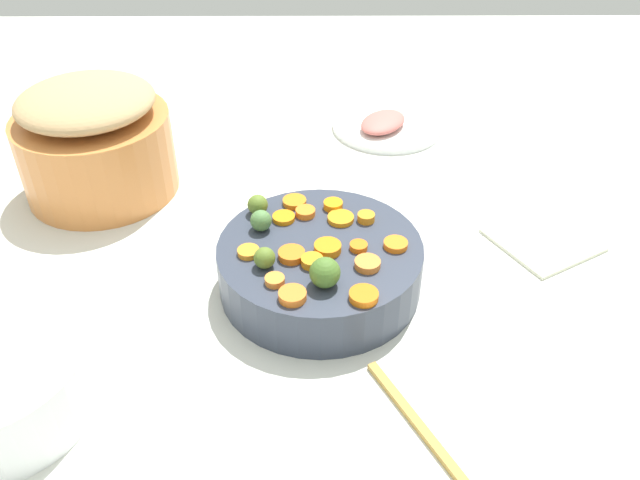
% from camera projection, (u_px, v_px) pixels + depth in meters
% --- Properties ---
extents(tabletop, '(2.40, 2.40, 0.02)m').
position_uv_depth(tabletop, '(334.00, 299.00, 0.95)').
color(tabletop, silver).
rests_on(tabletop, ground).
extents(serving_bowl_carrots, '(0.29, 0.29, 0.07)m').
position_uv_depth(serving_bowl_carrots, '(320.00, 266.00, 0.93)').
color(serving_bowl_carrots, '#333A49').
rests_on(serving_bowl_carrots, tabletop).
extents(metal_pot, '(0.26, 0.26, 0.14)m').
position_uv_depth(metal_pot, '(98.00, 154.00, 1.12)').
color(metal_pot, '#D2803F').
rests_on(metal_pot, tabletop).
extents(stuffing_mound, '(0.22, 0.22, 0.06)m').
position_uv_depth(stuffing_mound, '(85.00, 101.00, 1.06)').
color(stuffing_mound, tan).
rests_on(stuffing_mound, metal_pot).
extents(carrot_slice_0, '(0.05, 0.05, 0.01)m').
position_uv_depth(carrot_slice_0, '(364.00, 296.00, 0.82)').
color(carrot_slice_0, orange).
rests_on(carrot_slice_0, serving_bowl_carrots).
extents(carrot_slice_1, '(0.05, 0.05, 0.01)m').
position_uv_depth(carrot_slice_1, '(341.00, 218.00, 0.96)').
color(carrot_slice_1, orange).
rests_on(carrot_slice_1, serving_bowl_carrots).
extents(carrot_slice_2, '(0.05, 0.05, 0.01)m').
position_uv_depth(carrot_slice_2, '(292.00, 255.00, 0.89)').
color(carrot_slice_2, orange).
rests_on(carrot_slice_2, serving_bowl_carrots).
extents(carrot_slice_3, '(0.04, 0.04, 0.01)m').
position_uv_depth(carrot_slice_3, '(305.00, 212.00, 0.97)').
color(carrot_slice_3, orange).
rests_on(carrot_slice_3, serving_bowl_carrots).
extents(carrot_slice_4, '(0.04, 0.04, 0.01)m').
position_uv_depth(carrot_slice_4, '(248.00, 252.00, 0.89)').
color(carrot_slice_4, orange).
rests_on(carrot_slice_4, serving_bowl_carrots).
extents(carrot_slice_5, '(0.04, 0.04, 0.01)m').
position_uv_depth(carrot_slice_5, '(284.00, 218.00, 0.96)').
color(carrot_slice_5, orange).
rests_on(carrot_slice_5, serving_bowl_carrots).
extents(carrot_slice_6, '(0.05, 0.05, 0.01)m').
position_uv_depth(carrot_slice_6, '(292.00, 295.00, 0.82)').
color(carrot_slice_6, orange).
rests_on(carrot_slice_6, serving_bowl_carrots).
extents(carrot_slice_7, '(0.04, 0.04, 0.01)m').
position_uv_depth(carrot_slice_7, '(331.00, 205.00, 0.98)').
color(carrot_slice_7, orange).
rests_on(carrot_slice_7, serving_bowl_carrots).
extents(carrot_slice_8, '(0.04, 0.04, 0.01)m').
position_uv_depth(carrot_slice_8, '(359.00, 246.00, 0.90)').
color(carrot_slice_8, orange).
rests_on(carrot_slice_8, serving_bowl_carrots).
extents(carrot_slice_9, '(0.04, 0.04, 0.01)m').
position_uv_depth(carrot_slice_9, '(368.00, 264.00, 0.87)').
color(carrot_slice_9, orange).
rests_on(carrot_slice_9, serving_bowl_carrots).
extents(carrot_slice_10, '(0.05, 0.05, 0.01)m').
position_uv_depth(carrot_slice_10, '(396.00, 244.00, 0.90)').
color(carrot_slice_10, orange).
rests_on(carrot_slice_10, serving_bowl_carrots).
extents(carrot_slice_11, '(0.03, 0.03, 0.01)m').
position_uv_depth(carrot_slice_11, '(275.00, 280.00, 0.84)').
color(carrot_slice_11, orange).
rests_on(carrot_slice_11, serving_bowl_carrots).
extents(carrot_slice_12, '(0.04, 0.04, 0.01)m').
position_uv_depth(carrot_slice_12, '(366.00, 217.00, 0.95)').
color(carrot_slice_12, orange).
rests_on(carrot_slice_12, serving_bowl_carrots).
extents(carrot_slice_13, '(0.05, 0.05, 0.01)m').
position_uv_depth(carrot_slice_13, '(328.00, 248.00, 0.90)').
color(carrot_slice_13, orange).
rests_on(carrot_slice_13, serving_bowl_carrots).
extents(carrot_slice_14, '(0.03, 0.03, 0.01)m').
position_uv_depth(carrot_slice_14, '(312.00, 261.00, 0.87)').
color(carrot_slice_14, orange).
rests_on(carrot_slice_14, serving_bowl_carrots).
extents(carrot_slice_15, '(0.05, 0.05, 0.01)m').
position_uv_depth(carrot_slice_15, '(294.00, 202.00, 0.99)').
color(carrot_slice_15, orange).
rests_on(carrot_slice_15, serving_bowl_carrots).
extents(brussels_sprout_0, '(0.03, 0.03, 0.03)m').
position_uv_depth(brussels_sprout_0, '(258.00, 205.00, 0.96)').
color(brussels_sprout_0, '#5A7429').
rests_on(brussels_sprout_0, serving_bowl_carrots).
extents(brussels_sprout_1, '(0.03, 0.03, 0.03)m').
position_uv_depth(brussels_sprout_1, '(261.00, 221.00, 0.93)').
color(brussels_sprout_1, '#4E7C40').
rests_on(brussels_sprout_1, serving_bowl_carrots).
extents(brussels_sprout_2, '(0.04, 0.04, 0.04)m').
position_uv_depth(brussels_sprout_2, '(325.00, 273.00, 0.83)').
color(brussels_sprout_2, '#466D28').
rests_on(brussels_sprout_2, serving_bowl_carrots).
extents(brussels_sprout_3, '(0.03, 0.03, 0.03)m').
position_uv_depth(brussels_sprout_3, '(265.00, 258.00, 0.86)').
color(brussels_sprout_3, '#587227').
rests_on(brussels_sprout_3, serving_bowl_carrots).
extents(ham_plate, '(0.22, 0.22, 0.01)m').
position_uv_depth(ham_plate, '(387.00, 125.00, 1.34)').
color(ham_plate, white).
rests_on(ham_plate, tabletop).
extents(ham_slice_main, '(0.13, 0.14, 0.02)m').
position_uv_depth(ham_slice_main, '(383.00, 122.00, 1.31)').
color(ham_slice_main, '#D06B62').
rests_on(ham_slice_main, ham_plate).
extents(dish_towel, '(0.19, 0.19, 0.01)m').
position_uv_depth(dish_towel, '(543.00, 240.00, 1.04)').
color(dish_towel, silver).
rests_on(dish_towel, tabletop).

